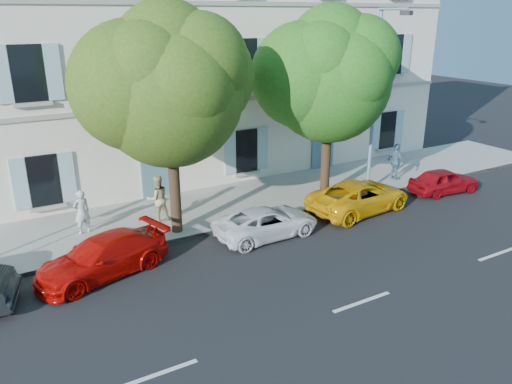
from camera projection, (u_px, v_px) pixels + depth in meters
ground at (284, 247)px, 17.19m from camera, size 90.00×90.00×0.00m
sidewalk at (226, 205)px, 20.79m from camera, size 36.00×4.50×0.15m
kerb at (252, 223)px, 19.02m from camera, size 36.00×0.16×0.16m
building at (169, 50)px, 23.49m from camera, size 28.00×7.00×12.00m
car_red_coupe at (102, 257)px, 15.19m from camera, size 4.48×2.78×1.21m
car_white_coupe at (267, 222)px, 17.90m from camera, size 3.91×1.87×1.08m
car_yellow_supercar at (359, 196)px, 20.15m from camera, size 4.74×2.58×1.26m
car_red_hatchback at (444, 181)px, 22.25m from camera, size 3.41×1.67×1.12m
tree_left at (169, 93)px, 16.47m from camera, size 4.97×4.97×7.71m
tree_right at (330, 82)px, 20.01m from camera, size 4.92×4.92×7.58m
street_lamp at (377, 93)px, 20.61m from camera, size 0.33×1.64×7.66m
pedestrian_a at (82, 212)px, 17.69m from camera, size 0.66×0.50×1.62m
pedestrian_b at (158, 199)px, 18.72m from camera, size 0.89×0.70×1.79m
pedestrian_c at (396, 162)px, 23.46m from camera, size 0.45×1.03×1.74m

